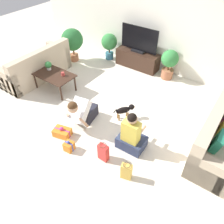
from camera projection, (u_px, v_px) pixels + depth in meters
The scene contains 19 objects.
ground_plane at pixel (103, 115), 5.00m from camera, with size 16.00×16.00×0.00m, color beige.
wall_back at pixel (161, 24), 5.75m from camera, with size 8.40×0.06×2.60m.
sofa_left at pixel (36, 67), 5.98m from camera, with size 0.82×1.95×0.87m.
sofa_right at pixel (223, 139), 4.03m from camera, with size 0.82×1.95×0.87m.
coffee_table at pixel (54, 76), 5.49m from camera, with size 1.05×0.62×0.46m.
tv_console at pixel (137, 59), 6.48m from camera, with size 1.29×0.42×0.49m.
tv at pixel (139, 41), 6.10m from camera, with size 1.12×0.20×0.72m.
potted_plant_back_right at pixel (169, 62), 5.85m from camera, with size 0.46×0.46×0.82m.
potted_plant_corner_left at pixel (72, 41), 6.52m from camera, with size 0.64×0.64×1.00m.
potted_plant_back_left at pixel (109, 43), 6.70m from camera, with size 0.49×0.49×0.80m.
person_kneeling at pixel (82, 111), 4.54m from camera, with size 0.44×0.83×0.81m.
person_sitting at pixel (131, 136), 4.09m from camera, with size 0.53×0.49×0.89m.
dog at pixel (125, 110), 4.78m from camera, with size 0.33×0.43×0.33m.
gift_box_a at pixel (69, 146), 4.18m from camera, with size 0.19×0.19×0.24m.
gift_box_b at pixel (62, 132), 4.47m from camera, with size 0.39×0.31×0.23m.
gift_bag_a at pixel (103, 152), 3.96m from camera, with size 0.20×0.13×0.39m.
gift_bag_b at pixel (126, 171), 3.68m from camera, with size 0.20×0.15×0.36m.
mug at pixel (63, 74), 5.38m from camera, with size 0.12×0.08×0.09m.
tabletop_plant at pixel (48, 65), 5.55m from camera, with size 0.17×0.17×0.22m.
Camera 1 is at (2.32, -2.90, 3.35)m, focal length 35.00 mm.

